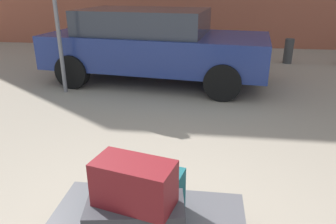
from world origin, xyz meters
The scene contains 5 objects.
duffel_bag_teal_rear_left centered at (-0.05, 0.13, 0.51)m, with size 0.55×0.31×0.33m, color #144C51.
duffel_bag_maroon_topmost_pile centered at (-0.02, -0.20, 0.80)m, with size 0.46×0.24×0.28m, color maroon.
parked_car centered at (-0.73, 4.61, 0.76)m, with size 4.50×2.35×1.42m.
bollard_kerb_near centered at (2.35, 6.59, 0.30)m, with size 0.22×0.22×0.61m, color #383838.
no_parking_sign centered at (-2.24, 3.67, 1.49)m, with size 0.50×0.07×2.41m.
Camera 1 is at (0.37, -1.73, 1.88)m, focal length 34.28 mm.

